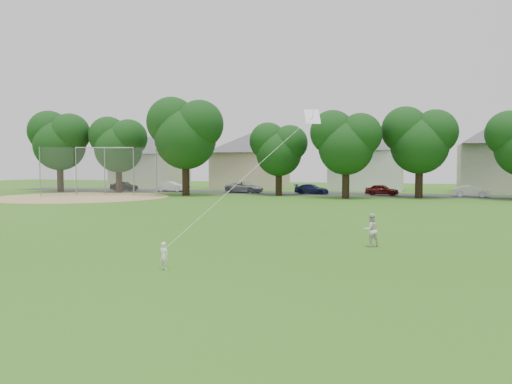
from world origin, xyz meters
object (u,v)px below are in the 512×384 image
(toddler, at_px, (164,256))
(kite, at_px, (252,170))
(baseball_backstop, at_px, (103,172))
(older_boy, at_px, (371,230))

(toddler, bearing_deg, kite, -102.01)
(kite, xyz_separation_m, baseball_backstop, (-25.98, 26.89, -0.45))
(toddler, relative_size, baseball_backstop, 0.08)
(kite, distance_m, baseball_backstop, 37.39)
(baseball_backstop, bearing_deg, toddler, -51.75)
(toddler, relative_size, kite, 0.08)
(older_boy, relative_size, kite, 0.13)
(toddler, xyz_separation_m, kite, (1.36, 4.35, 2.58))
(kite, relative_size, baseball_backstop, 0.93)
(toddler, relative_size, older_boy, 0.66)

